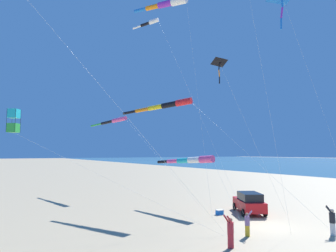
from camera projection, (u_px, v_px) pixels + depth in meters
ground_plane at (266, 226)px, 21.56m from camera, size 600.00×600.00×0.00m
parked_car at (249, 202)px, 26.18m from camera, size 3.71×4.66×1.85m
cooler_box at (220, 212)px, 25.58m from camera, size 0.62×0.42×0.42m
person_adult_flyer at (332, 219)px, 19.16m from camera, size 0.62×0.68×1.89m
person_child_green_jacket at (230, 230)px, 16.62m from camera, size 0.59×0.47×1.86m
person_child_grey_jacket at (247, 222)px, 18.94m from camera, size 0.55×0.59×1.65m
kite_windsock_red_high_left at (113, 121)px, 39.30m from camera, size 5.11×20.07×10.07m
kite_windsock_checkered_midright at (149, 23)px, 34.46m from camera, size 4.09×14.00×21.03m
kite_windsock_striped_overhead at (165, 106)px, 28.87m from camera, size 6.59×19.01×10.60m
kite_windsock_black_fish_shape at (191, 160)px, 27.94m from camera, size 2.28×10.07×5.16m
kite_windsock_green_low_center at (167, 4)px, 30.55m from camera, size 3.39×9.41×21.45m
kite_box_purple_drifting at (14, 121)px, 20.14m from camera, size 12.44×8.23×8.39m
kite_delta_orange_high_right at (220, 63)px, 25.11m from camera, size 6.45×2.36×13.48m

